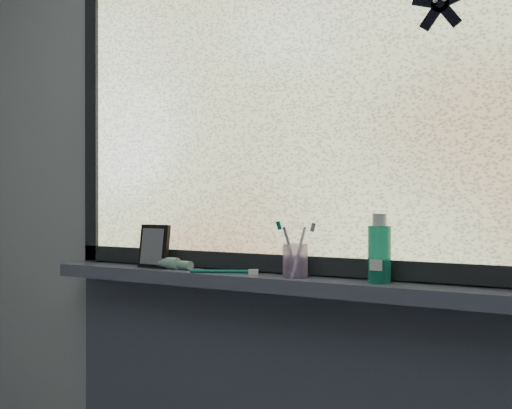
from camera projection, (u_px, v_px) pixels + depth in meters
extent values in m
cube|color=#9EA3A8|center=(299.00, 194.00, 1.64)|extent=(3.00, 0.01, 2.50)
cube|color=#45495C|center=(288.00, 284.00, 1.58)|extent=(1.62, 0.14, 0.04)
cube|color=silver|center=(296.00, 95.00, 1.62)|extent=(1.50, 0.01, 1.00)
cube|color=black|center=(295.00, 264.00, 1.62)|extent=(1.60, 0.03, 0.05)
cube|color=black|center=(93.00, 115.00, 1.99)|extent=(0.05, 0.03, 1.10)
cube|color=black|center=(154.00, 246.00, 1.79)|extent=(0.11, 0.06, 0.14)
cylinder|color=#D5AFE7|center=(295.00, 261.00, 1.56)|extent=(0.09, 0.09, 0.09)
cylinder|color=#1D987B|center=(379.00, 248.00, 1.45)|extent=(0.08, 0.08, 0.15)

